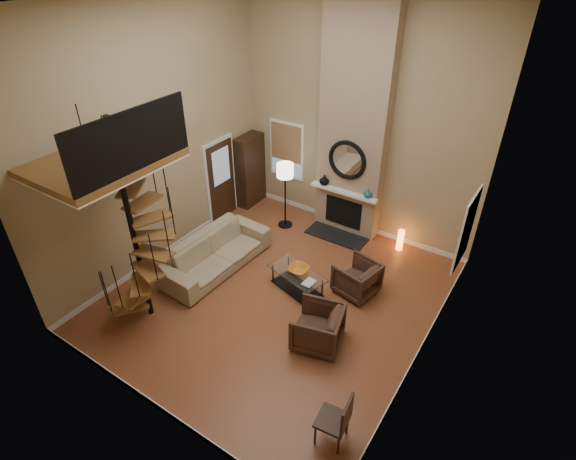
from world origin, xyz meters
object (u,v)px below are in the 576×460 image
Objects in this scene: sofa at (216,252)px; accent_lamp at (400,240)px; armchair_near at (359,280)px; coffee_table at (297,279)px; hutch at (250,171)px; armchair_far at (322,328)px; side_chair at (338,419)px; floor_lamp at (285,175)px.

sofa is 4.28m from accent_lamp.
accent_lamp is at bearing -171.58° from armchair_near.
hutch is at bearing 141.67° from coffee_table.
armchair_far reaches higher than accent_lamp.
armchair_far is at bearing -91.50° from accent_lamp.
armchair_far is 1.59× the size of accent_lamp.
armchair_far reaches higher than coffee_table.
side_chair is at bearing -42.74° from hutch.
side_chair is (2.30, -2.53, 0.24)m from coffee_table.
sofa reaches higher than armchair_near.
armchair_near is 1.60m from armchair_far.
floor_lamp is (0.34, 2.27, 1.02)m from sofa.
accent_lamp is at bearing 164.09° from armchair_far.
armchair_far is 3.54m from accent_lamp.
hutch is at bearing 24.73° from sofa.
side_chair is (5.35, -4.94, -0.42)m from hutch.
floor_lamp is at bearing -104.01° from armchair_near.
armchair_far is at bearing -99.78° from sofa.
sofa is 3.30× the size of armchair_near.
sofa is at bearing -98.43° from floor_lamp.
floor_lamp is 3.12m from accent_lamp.
coffee_table is at bearing -50.70° from floor_lamp.
hutch is at bearing -143.38° from armchair_far.
floor_lamp is 5.99m from side_chair.
coffee_table is (3.05, -2.41, -0.67)m from hutch.
armchair_near is at bearing 166.70° from armchair_far.
floor_lamp reaches higher than sofa.
armchair_far is at bearing 13.18° from armchair_near.
sofa reaches higher than accent_lamp.
hutch is 1.14× the size of floor_lamp.
floor_lamp reaches higher than side_chair.
floor_lamp reaches higher than armchair_far.
sofa is 1.54× the size of floor_lamp.
floor_lamp is at bearing -6.08° from sofa.
floor_lamp is (-2.71, 1.33, 1.06)m from armchair_near.
side_chair is at bearing -78.30° from accent_lamp.
accent_lamp is 0.57× the size of side_chair.
side_chair is (4.22, -2.20, 0.13)m from sofa.
floor_lamp is (1.46, -0.47, 0.46)m from hutch.
hutch is 1.45× the size of coffee_table.
accent_lamp is (3.17, 2.88, -0.15)m from sofa.
accent_lamp is 5.20m from side_chair.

